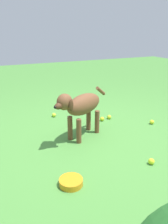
{
  "coord_description": "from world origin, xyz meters",
  "views": [
    {
      "loc": [
        2.28,
        -1.27,
        1.35
      ],
      "look_at": [
        -0.17,
        -0.13,
        0.34
      ],
      "focal_mm": 35.93,
      "sensor_mm": 36.0,
      "label": 1
    }
  ],
  "objects_px": {
    "tennis_ball_4": "(102,119)",
    "water_bowl": "(71,182)",
    "tennis_ball_0": "(109,117)",
    "dog": "(81,106)",
    "tennis_ball_3": "(152,122)",
    "tennis_ball_1": "(151,161)",
    "tennis_ball_2": "(54,115)"
  },
  "relations": [
    {
      "from": "tennis_ball_2",
      "to": "tennis_ball_4",
      "type": "height_order",
      "value": "same"
    },
    {
      "from": "tennis_ball_1",
      "to": "dog",
      "type": "bearing_deg",
      "value": -154.85
    },
    {
      "from": "tennis_ball_2",
      "to": "tennis_ball_4",
      "type": "relative_size",
      "value": 1.0
    },
    {
      "from": "dog",
      "to": "tennis_ball_4",
      "type": "relative_size",
      "value": 13.56
    },
    {
      "from": "tennis_ball_3",
      "to": "tennis_ball_4",
      "type": "distance_m",
      "value": 0.75
    },
    {
      "from": "tennis_ball_0",
      "to": "tennis_ball_2",
      "type": "height_order",
      "value": "same"
    },
    {
      "from": "tennis_ball_1",
      "to": "tennis_ball_4",
      "type": "xyz_separation_m",
      "value": [
        -1.26,
        0.11,
        0.0
      ]
    },
    {
      "from": "tennis_ball_1",
      "to": "water_bowl",
      "type": "bearing_deg",
      "value": -92.89
    },
    {
      "from": "tennis_ball_4",
      "to": "water_bowl",
      "type": "xyz_separation_m",
      "value": [
        1.21,
        -1.0,
        -0.0
      ]
    },
    {
      "from": "tennis_ball_4",
      "to": "tennis_ball_1",
      "type": "bearing_deg",
      "value": -4.9
    },
    {
      "from": "tennis_ball_3",
      "to": "water_bowl",
      "type": "xyz_separation_m",
      "value": [
        0.79,
        -1.62,
        -0.0
      ]
    },
    {
      "from": "tennis_ball_0",
      "to": "water_bowl",
      "type": "distance_m",
      "value": 1.69
    },
    {
      "from": "tennis_ball_0",
      "to": "dog",
      "type": "bearing_deg",
      "value": -59.04
    },
    {
      "from": "dog",
      "to": "tennis_ball_3",
      "type": "distance_m",
      "value": 1.21
    },
    {
      "from": "tennis_ball_0",
      "to": "tennis_ball_1",
      "type": "distance_m",
      "value": 1.31
    },
    {
      "from": "tennis_ball_0",
      "to": "tennis_ball_3",
      "type": "height_order",
      "value": "same"
    },
    {
      "from": "dog",
      "to": "tennis_ball_4",
      "type": "distance_m",
      "value": 0.76
    },
    {
      "from": "tennis_ball_1",
      "to": "tennis_ball_4",
      "type": "height_order",
      "value": "same"
    },
    {
      "from": "tennis_ball_0",
      "to": "water_bowl",
      "type": "xyz_separation_m",
      "value": [
        1.24,
        -1.14,
        -0.0
      ]
    },
    {
      "from": "tennis_ball_1",
      "to": "water_bowl",
      "type": "xyz_separation_m",
      "value": [
        -0.05,
        -0.9,
        -0.0
      ]
    },
    {
      "from": "tennis_ball_2",
      "to": "tennis_ball_3",
      "type": "relative_size",
      "value": 1.0
    },
    {
      "from": "dog",
      "to": "tennis_ball_1",
      "type": "bearing_deg",
      "value": 89.13
    },
    {
      "from": "tennis_ball_4",
      "to": "tennis_ball_3",
      "type": "bearing_deg",
      "value": 55.69
    },
    {
      "from": "tennis_ball_2",
      "to": "water_bowl",
      "type": "height_order",
      "value": "tennis_ball_2"
    },
    {
      "from": "dog",
      "to": "water_bowl",
      "type": "relative_size",
      "value": 4.07
    },
    {
      "from": "tennis_ball_4",
      "to": "water_bowl",
      "type": "relative_size",
      "value": 0.3
    },
    {
      "from": "dog",
      "to": "tennis_ball_3",
      "type": "relative_size",
      "value": 13.56
    },
    {
      "from": "tennis_ball_3",
      "to": "tennis_ball_4",
      "type": "bearing_deg",
      "value": -124.31
    },
    {
      "from": "dog",
      "to": "tennis_ball_1",
      "type": "xyz_separation_m",
      "value": [
        0.88,
        0.42,
        -0.4
      ]
    },
    {
      "from": "tennis_ball_0",
      "to": "tennis_ball_1",
      "type": "height_order",
      "value": "same"
    },
    {
      "from": "tennis_ball_1",
      "to": "water_bowl",
      "type": "relative_size",
      "value": 0.3
    },
    {
      "from": "tennis_ball_3",
      "to": "water_bowl",
      "type": "bearing_deg",
      "value": -64.0
    }
  ]
}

